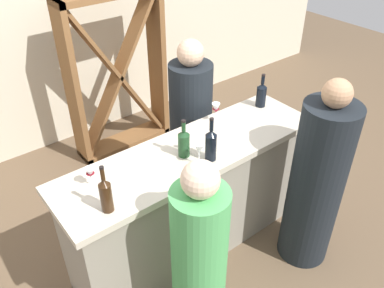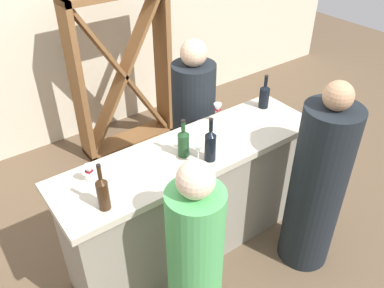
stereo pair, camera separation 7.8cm
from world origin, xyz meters
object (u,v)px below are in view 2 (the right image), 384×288
wine_glass_near_center (89,171)px  person_right_guest (194,129)px  wine_bottle_second_left_olive_green (183,142)px  wine_bottle_leftmost_amber_brown (103,192)px  wine_bottle_second_right_near_black (264,95)px  wine_bottle_center_near_black (210,144)px  wine_glass_near_right (218,110)px  wine_rack (123,74)px  wine_glass_near_left (198,150)px  person_center_guest (317,187)px  person_left_guest (195,263)px

wine_glass_near_center → person_right_guest: (1.15, 0.48, -0.38)m
wine_bottle_second_left_olive_green → wine_bottle_leftmost_amber_brown: bearing=-167.2°
wine_bottle_second_right_near_black → wine_glass_near_center: wine_bottle_second_right_near_black is taller
wine_bottle_second_right_near_black → wine_glass_near_center: size_ratio=2.09×
wine_bottle_leftmost_amber_brown → wine_bottle_second_right_near_black: size_ratio=1.12×
wine_bottle_center_near_black → wine_glass_near_right: (0.35, 0.35, -0.02)m
wine_rack → wine_glass_near_left: 1.87m
wine_bottle_leftmost_amber_brown → person_center_guest: person_center_guest is taller
wine_glass_near_left → person_center_guest: person_center_guest is taller
wine_glass_near_left → person_left_guest: (-0.34, -0.43, -0.45)m
wine_glass_near_left → wine_glass_near_center: bearing=159.3°
wine_bottle_center_near_black → wine_bottle_second_right_near_black: size_ratio=1.14×
wine_glass_near_center → person_center_guest: 1.60m
wine_bottle_leftmost_amber_brown → wine_bottle_second_left_olive_green: (0.67, 0.15, -0.01)m
wine_glass_near_center → person_left_guest: (0.32, -0.68, -0.42)m
wine_rack → wine_bottle_leftmost_amber_brown: (-1.07, -1.82, 0.26)m
person_center_guest → wine_bottle_second_right_near_black: bearing=-7.4°
wine_glass_near_right → person_center_guest: (0.29, -0.80, -0.37)m
wine_glass_near_center → person_left_guest: 0.86m
wine_glass_near_left → wine_bottle_leftmost_amber_brown: bearing=-179.3°
wine_bottle_second_left_olive_green → person_right_guest: size_ratio=0.19×
wine_bottle_center_near_black → wine_glass_near_center: 0.80m
wine_glass_near_right → person_right_guest: 0.54m
wine_bottle_second_left_olive_green → person_right_guest: (0.52, 0.59, -0.39)m
wine_bottle_second_right_near_black → wine_rack: bearing=108.7°
wine_bottle_second_right_near_black → person_center_guest: (-0.15, -0.75, -0.38)m
person_left_guest → wine_bottle_leftmost_amber_brown: bearing=33.7°
wine_rack → wine_glass_near_right: 1.48m
wine_bottle_leftmost_amber_brown → person_left_guest: 0.70m
wine_bottle_second_left_olive_green → wine_glass_near_left: bearing=-83.1°
wine_rack → person_left_guest: bearing=-108.0°
wine_rack → wine_glass_near_left: wine_rack is taller
wine_bottle_center_near_black → person_center_guest: (0.64, -0.44, -0.39)m
wine_bottle_leftmost_amber_brown → wine_glass_near_center: size_ratio=2.35×
wine_glass_near_left → wine_glass_near_right: (0.45, 0.35, -0.01)m
wine_rack → wine_bottle_second_right_near_black: size_ratio=5.98×
person_center_guest → wine_glass_near_right: bearing=24.4°
wine_glass_near_left → wine_bottle_second_left_olive_green: bearing=96.9°
wine_rack → wine_bottle_second_left_olive_green: (-0.40, -1.67, 0.24)m
person_left_guest → wine_glass_near_left: bearing=-43.9°
wine_bottle_second_left_olive_green → wine_bottle_center_near_black: wine_bottle_center_near_black is taller
wine_bottle_center_near_black → wine_bottle_second_right_near_black: (0.80, 0.30, -0.02)m
person_left_guest → wine_bottle_center_near_black: bearing=-51.3°
wine_bottle_center_near_black → wine_glass_near_center: wine_bottle_center_near_black is taller
wine_rack → wine_bottle_second_right_near_black: (0.51, -1.51, 0.25)m
wine_bottle_second_right_near_black → person_right_guest: bearing=133.0°
wine_bottle_leftmost_amber_brown → wine_bottle_second_left_olive_green: 0.68m
person_center_guest → person_right_guest: (-0.24, 1.17, -0.01)m
wine_bottle_second_left_olive_green → person_left_guest: (-0.32, -0.57, -0.44)m
wine_bottle_center_near_black → wine_glass_near_right: size_ratio=2.11×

